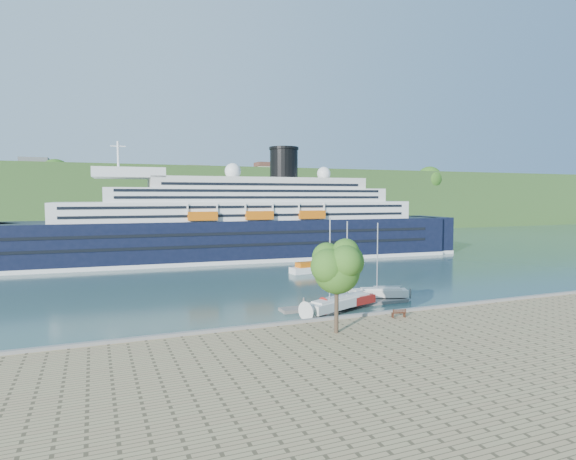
# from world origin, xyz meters

# --- Properties ---
(ground) EXTENTS (400.00, 400.00, 0.00)m
(ground) POSITION_xyz_m (0.00, 0.00, 0.00)
(ground) COLOR #2A4B46
(ground) RESTS_ON ground
(far_hillside) EXTENTS (400.00, 50.00, 24.00)m
(far_hillside) POSITION_xyz_m (0.00, 145.00, 12.00)
(far_hillside) COLOR #325321
(far_hillside) RESTS_ON ground
(quay_coping) EXTENTS (220.00, 0.50, 0.30)m
(quay_coping) POSITION_xyz_m (0.00, -0.20, 1.15)
(quay_coping) COLOR slate
(quay_coping) RESTS_ON promenade
(cruise_ship) EXTENTS (108.92, 21.29, 24.31)m
(cruise_ship) POSITION_xyz_m (0.70, 55.98, 12.15)
(cruise_ship) COLOR black
(cruise_ship) RESTS_ON ground
(park_bench) EXTENTS (1.62, 0.94, 0.97)m
(park_bench) POSITION_xyz_m (2.09, -2.02, 1.49)
(park_bench) COLOR #492415
(park_bench) RESTS_ON promenade
(promenade_tree) EXTENTS (5.64, 5.64, 9.34)m
(promenade_tree) POSITION_xyz_m (-6.50, -4.61, 5.67)
(promenade_tree) COLOR #2E6119
(promenade_tree) RESTS_ON promenade
(floating_pontoon) EXTENTS (17.07, 2.10, 0.38)m
(floating_pontoon) POSITION_xyz_m (1.65, 8.27, 0.19)
(floating_pontoon) COLOR gray
(floating_pontoon) RESTS_ON ground
(sailboat_white_near) EXTENTS (8.42, 5.32, 10.57)m
(sailboat_white_near) POSITION_xyz_m (-1.66, 5.45, 5.29)
(sailboat_white_near) COLOR silver
(sailboat_white_near) RESTS_ON ground
(sailboat_red) EXTENTS (8.08, 4.47, 10.07)m
(sailboat_red) POSITION_xyz_m (1.24, 6.65, 5.03)
(sailboat_red) COLOR maroon
(sailboat_red) RESTS_ON ground
(sailboat_white_far) EXTENTS (7.72, 4.44, 9.63)m
(sailboat_white_far) POSITION_xyz_m (7.44, 9.49, 4.81)
(sailboat_white_far) COLOR silver
(sailboat_white_far) RESTS_ON ground
(tender_launch) EXTENTS (7.14, 3.21, 1.91)m
(tender_launch) POSITION_xyz_m (8.20, 33.64, 0.95)
(tender_launch) COLOR #CA5B0B
(tender_launch) RESTS_ON ground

